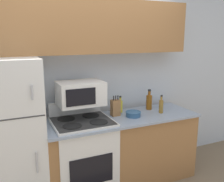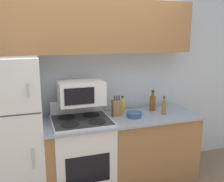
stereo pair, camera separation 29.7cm
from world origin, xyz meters
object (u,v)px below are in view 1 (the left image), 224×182
microwave (80,93)px  refrigerator (11,137)px  bottle_vinegar (161,106)px  stove (83,156)px  bottle_cooking_spray (120,106)px  bowl (133,114)px  bottle_whiskey (149,102)px  knife_block (115,108)px

microwave → refrigerator: bearing=-176.0°
refrigerator → bottle_vinegar: size_ratio=7.00×
stove → bottle_cooking_spray: 0.80m
microwave → bowl: (0.64, -0.15, -0.30)m
bottle_vinegar → bottle_cooking_spray: bottle_vinegar is taller
refrigerator → microwave: refrigerator is taller
bottle_whiskey → refrigerator: bearing=-177.0°
bowl → bottle_cooking_spray: 0.25m
knife_block → bottle_whiskey: bottle_whiskey is taller
bowl → bottle_vinegar: 0.41m
bowl → bottle_whiskey: bearing=28.0°
knife_block → bottle_vinegar: knife_block is taller
bottle_cooking_spray → bottle_whiskey: bearing=-6.4°
stove → bottle_vinegar: bearing=-3.1°
bottle_cooking_spray → stove: bearing=-162.0°
bottle_vinegar → bottle_whiskey: bearing=105.2°
refrigerator → microwave: bearing=4.0°
microwave → bottle_whiskey: (0.99, 0.04, -0.22)m
refrigerator → bottle_cooking_spray: bearing=5.9°
refrigerator → bowl: 1.44m
refrigerator → bottle_whiskey: 1.80m
bottle_vinegar → bowl: bearing=177.6°
refrigerator → bottle_vinegar: refrigerator is taller
bottle_whiskey → bottle_cooking_spray: 0.42m
microwave → bowl: bearing=-13.1°
refrigerator → stove: (0.78, -0.05, -0.36)m
refrigerator → bottle_cooking_spray: 1.38m
refrigerator → microwave: size_ratio=3.16×
stove → bottle_cooking_spray: size_ratio=4.94×
stove → microwave: size_ratio=2.04×
refrigerator → stove: 0.86m
stove → knife_block: bearing=10.5°
knife_block → bottle_cooking_spray: knife_block is taller
microwave → knife_block: size_ratio=2.03×
stove → bottle_vinegar: bottle_vinegar is taller
knife_block → bowl: size_ratio=1.34×
bottle_whiskey → knife_block: bearing=-173.8°
microwave → knife_block: 0.50m
bowl → bottle_cooking_spray: (-0.07, 0.23, 0.05)m
knife_block → bowl: (0.19, -0.13, -0.07)m
bowl → bottle_whiskey: size_ratio=0.70×
bottle_whiskey → bottle_cooking_spray: size_ratio=1.27×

